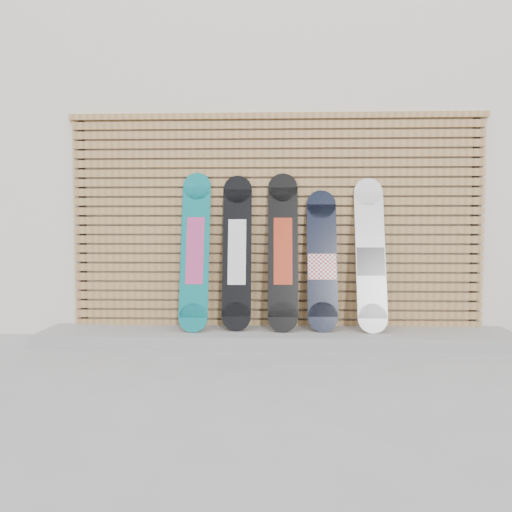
{
  "coord_description": "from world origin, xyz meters",
  "views": [
    {
      "loc": [
        -0.18,
        -4.16,
        1.11
      ],
      "look_at": [
        -0.35,
        0.75,
        0.85
      ],
      "focal_mm": 35.0,
      "sensor_mm": 36.0,
      "label": 1
    }
  ],
  "objects_px": {
    "snowboard_2": "(283,251)",
    "snowboard_4": "(370,255)",
    "snowboard_3": "(322,261)",
    "snowboard_0": "(195,251)",
    "snowboard_1": "(237,252)"
  },
  "relations": [
    {
      "from": "snowboard_4",
      "to": "snowboard_3",
      "type": "bearing_deg",
      "value": 177.28
    },
    {
      "from": "snowboard_3",
      "to": "snowboard_4",
      "type": "xyz_separation_m",
      "value": [
        0.47,
        -0.02,
        0.06
      ]
    },
    {
      "from": "snowboard_0",
      "to": "snowboard_4",
      "type": "xyz_separation_m",
      "value": [
        1.73,
        0.0,
        -0.04
      ]
    },
    {
      "from": "snowboard_3",
      "to": "snowboard_4",
      "type": "distance_m",
      "value": 0.47
    },
    {
      "from": "snowboard_2",
      "to": "snowboard_3",
      "type": "xyz_separation_m",
      "value": [
        0.39,
        0.01,
        -0.1
      ]
    },
    {
      "from": "snowboard_3",
      "to": "snowboard_4",
      "type": "bearing_deg",
      "value": -2.72
    },
    {
      "from": "snowboard_3",
      "to": "snowboard_2",
      "type": "bearing_deg",
      "value": -178.47
    },
    {
      "from": "snowboard_1",
      "to": "snowboard_4",
      "type": "xyz_separation_m",
      "value": [
        1.31,
        -0.03,
        -0.03
      ]
    },
    {
      "from": "snowboard_3",
      "to": "snowboard_4",
      "type": "relative_size",
      "value": 0.92
    },
    {
      "from": "snowboard_0",
      "to": "snowboard_1",
      "type": "distance_m",
      "value": 0.42
    },
    {
      "from": "snowboard_2",
      "to": "snowboard_0",
      "type": "bearing_deg",
      "value": -178.97
    },
    {
      "from": "snowboard_2",
      "to": "snowboard_4",
      "type": "xyz_separation_m",
      "value": [
        0.86,
        -0.01,
        -0.04
      ]
    },
    {
      "from": "snowboard_3",
      "to": "snowboard_1",
      "type": "bearing_deg",
      "value": 179.27
    },
    {
      "from": "snowboard_2",
      "to": "snowboard_3",
      "type": "distance_m",
      "value": 0.4
    },
    {
      "from": "snowboard_1",
      "to": "snowboard_4",
      "type": "height_order",
      "value": "snowboard_1"
    }
  ]
}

